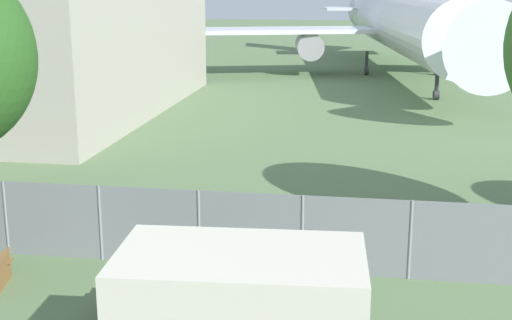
% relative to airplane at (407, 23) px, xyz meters
% --- Properties ---
extents(perimeter_fence, '(56.07, 0.07, 1.96)m').
position_rel_airplane_xyz_m(perimeter_fence, '(-6.45, -36.59, -2.87)').
color(perimeter_fence, gray).
rests_on(perimeter_fence, ground).
extents(airplane, '(31.08, 39.47, 12.53)m').
position_rel_airplane_xyz_m(airplane, '(0.00, 0.00, 0.00)').
color(airplane, white).
rests_on(airplane, ground).
extents(picnic_bench_open_grass, '(2.08, 1.71, 0.76)m').
position_rel_airplane_xyz_m(picnic_bench_open_grass, '(-6.83, -39.44, -3.38)').
color(picnic_bench_open_grass, brown).
rests_on(picnic_bench_open_grass, ground).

